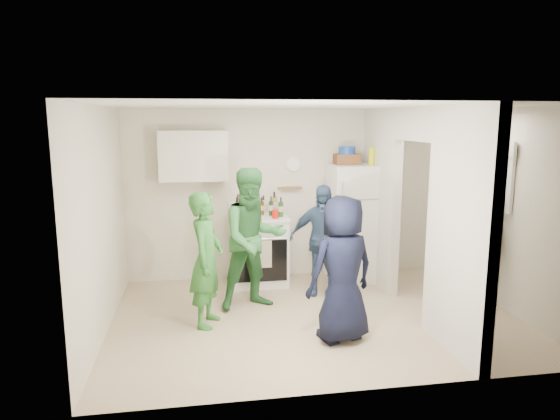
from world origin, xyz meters
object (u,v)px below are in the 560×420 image
at_px(stove, 258,250).
at_px(person_green_left, 207,260).
at_px(wicker_basket, 347,159).
at_px(person_green_center, 253,239).
at_px(fridge, 353,223).
at_px(person_navy, 342,269).
at_px(blue_bowl, 347,150).
at_px(person_denim, 322,240).
at_px(yellow_cup_stack_top, 372,156).
at_px(person_nook, 473,240).

distance_m(stove, person_green_left, 1.60).
bearing_deg(stove, person_green_left, -118.65).
distance_m(wicker_basket, person_green_center, 1.97).
height_order(stove, wicker_basket, wicker_basket).
height_order(fridge, person_navy, fridge).
bearing_deg(blue_bowl, person_denim, -129.83).
bearing_deg(stove, person_denim, -36.49).
relative_size(person_green_left, person_denim, 1.03).
distance_m(fridge, person_denim, 0.83).
bearing_deg(stove, yellow_cup_stack_top, -4.59).
xyz_separation_m(wicker_basket, blue_bowl, (0.00, 0.00, 0.13)).
distance_m(stove, yellow_cup_stack_top, 2.10).
relative_size(wicker_basket, person_denim, 0.23).
height_order(blue_bowl, yellow_cup_stack_top, blue_bowl).
xyz_separation_m(person_denim, person_nook, (1.83, -0.62, 0.07)).
relative_size(person_green_center, person_nook, 1.07).
relative_size(stove, person_nook, 0.60).
distance_m(fridge, person_nook, 1.70).
bearing_deg(person_navy, person_denim, -113.24).
xyz_separation_m(person_green_center, person_navy, (0.82, -1.10, -0.10)).
relative_size(yellow_cup_stack_top, person_navy, 0.16).
distance_m(fridge, wicker_basket, 0.94).
xyz_separation_m(stove, blue_bowl, (1.30, 0.02, 1.42)).
bearing_deg(person_navy, stove, -89.86).
xyz_separation_m(stove, person_denim, (0.79, -0.59, 0.26)).
bearing_deg(person_denim, blue_bowl, 72.26).
bearing_deg(wicker_basket, person_nook, -42.99).
height_order(person_denim, person_navy, person_navy).
bearing_deg(person_nook, yellow_cup_stack_top, -107.36).
relative_size(wicker_basket, yellow_cup_stack_top, 1.40).
bearing_deg(person_nook, blue_bowl, -103.14).
height_order(wicker_basket, yellow_cup_stack_top, yellow_cup_stack_top).
bearing_deg(fridge, wicker_basket, 153.43).
bearing_deg(yellow_cup_stack_top, person_navy, -116.95).
xyz_separation_m(stove, person_green_left, (-0.76, -1.39, 0.28)).
bearing_deg(blue_bowl, wicker_basket, 0.00).
height_order(person_green_left, person_nook, person_nook).
bearing_deg(person_nook, fridge, -104.20).
xyz_separation_m(yellow_cup_stack_top, person_nook, (1.00, -1.08, -1.01)).
xyz_separation_m(stove, yellow_cup_stack_top, (1.62, -0.13, 1.34)).
distance_m(stove, person_navy, 2.15).
distance_m(stove, person_nook, 2.90).
bearing_deg(fridge, yellow_cup_stack_top, -24.44).
relative_size(stove, person_navy, 0.63).
bearing_deg(person_green_center, person_navy, -67.76).
bearing_deg(yellow_cup_stack_top, person_green_center, -155.87).
height_order(yellow_cup_stack_top, person_navy, yellow_cup_stack_top).
relative_size(fridge, person_denim, 1.14).
relative_size(person_denim, person_nook, 0.91).
relative_size(person_green_center, person_navy, 1.12).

